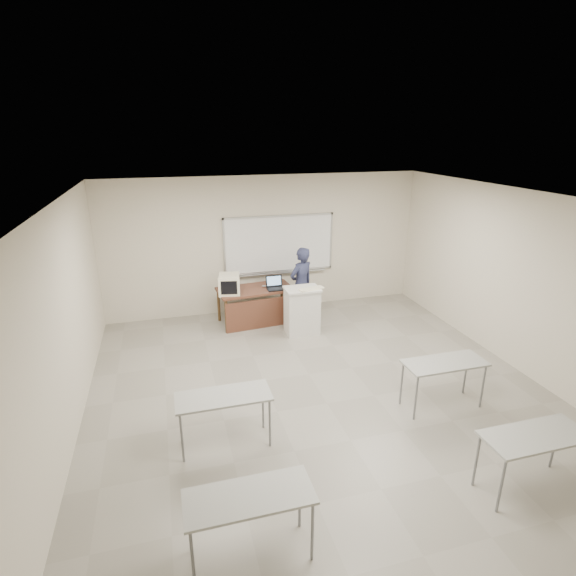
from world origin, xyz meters
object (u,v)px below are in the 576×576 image
object	(u,v)px
whiteboard	(279,245)
laptop	(275,286)
podium	(302,311)
mouse	(264,286)
instructor_desk	(256,299)
keyboard	(311,289)
crt_monitor	(230,284)
presenter	(301,285)

from	to	relation	value
whiteboard	laptop	distance (m)	1.08
podium	mouse	distance (m)	1.07
whiteboard	podium	xyz separation A→B (m)	(0.08, -1.47, -1.00)
instructor_desk	laptop	distance (m)	0.47
whiteboard	keyboard	bearing A→B (deg)	-81.75
laptop	keyboard	size ratio (longest dim) A/B	0.71
whiteboard	mouse	distance (m)	1.07
crt_monitor	presenter	size ratio (longest dim) A/B	0.29
laptop	keyboard	xyz separation A→B (m)	(0.53, -0.80, 0.16)
podium	laptop	bearing A→B (deg)	120.04
instructor_desk	keyboard	world-z (taller)	keyboard
crt_monitor	mouse	distance (m)	0.79
podium	mouse	xyz separation A→B (m)	(-0.58, 0.85, 0.29)
podium	laptop	distance (m)	0.84
instructor_desk	podium	bearing A→B (deg)	-47.14
podium	presenter	size ratio (longest dim) A/B	0.59
crt_monitor	presenter	distance (m)	1.50
laptop	keyboard	distance (m)	0.97
instructor_desk	mouse	bearing A→B (deg)	33.29
whiteboard	instructor_desk	size ratio (longest dim) A/B	1.59
crt_monitor	instructor_desk	bearing A→B (deg)	11.56
mouse	whiteboard	bearing A→B (deg)	61.15
podium	mouse	world-z (taller)	podium
crt_monitor	laptop	size ratio (longest dim) A/B	1.34
instructor_desk	podium	world-z (taller)	podium
crt_monitor	mouse	size ratio (longest dim) A/B	5.19
laptop	crt_monitor	bearing A→B (deg)	-179.30
mouse	instructor_desk	bearing A→B (deg)	-130.84
crt_monitor	whiteboard	bearing A→B (deg)	42.63
podium	keyboard	size ratio (longest dim) A/B	1.92
instructor_desk	crt_monitor	bearing A→B (deg)	175.56
podium	laptop	size ratio (longest dim) A/B	2.71
instructor_desk	laptop	bearing A→B (deg)	-7.26
laptop	mouse	size ratio (longest dim) A/B	3.87
whiteboard	presenter	size ratio (longest dim) A/B	1.53
instructor_desk	keyboard	distance (m)	1.30
whiteboard	presenter	bearing A→B (deg)	-74.11
presenter	laptop	bearing A→B (deg)	-33.89
crt_monitor	laptop	bearing A→B (deg)	10.37
mouse	podium	bearing A→B (deg)	-45.55
instructor_desk	keyboard	bearing A→B (deg)	-46.71
mouse	presenter	xyz separation A→B (m)	(0.75, -0.25, 0.04)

